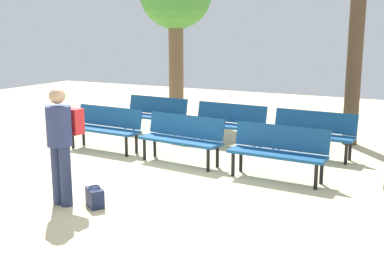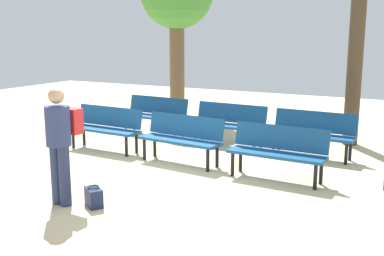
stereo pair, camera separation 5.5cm
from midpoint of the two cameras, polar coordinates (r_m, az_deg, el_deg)
ground_plane at (r=7.67m, az=-7.52°, el=-6.81°), size 24.00×24.00×0.00m
bench_r0_c0 at (r=9.90m, az=-10.37°, el=0.28°), size 1.62×0.56×0.87m
bench_r0_c1 at (r=8.78m, az=-1.36°, el=-0.95°), size 1.64×0.63×0.87m
bench_r0_c2 at (r=7.95m, az=10.04°, el=-2.47°), size 1.62×0.55×0.87m
bench_r1_c0 at (r=11.24m, az=-4.59°, el=1.76°), size 1.63×0.57×0.87m
bench_r1_c1 at (r=10.18m, az=4.23°, el=0.75°), size 1.62×0.57×0.87m
bench_r1_c2 at (r=9.49m, az=14.01°, el=-0.35°), size 1.62×0.56×0.87m
tree_1 at (r=10.64m, az=18.61°, el=7.47°), size 0.32×0.32×3.52m
visitor_with_backpack at (r=6.83m, az=-15.49°, el=-1.28°), size 0.37×0.54×1.65m
handbag at (r=6.85m, az=-11.71°, el=-8.05°), size 0.37×0.33×0.29m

